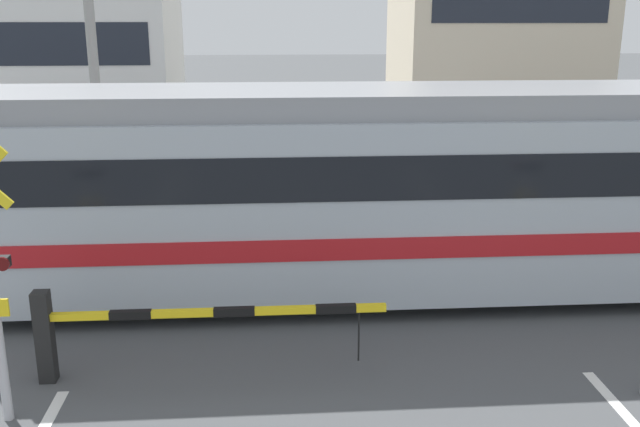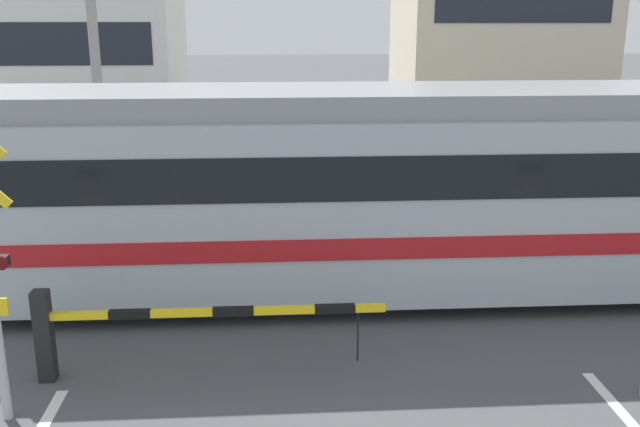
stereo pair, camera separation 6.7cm
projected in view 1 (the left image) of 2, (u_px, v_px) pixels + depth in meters
name	position (u px, v px, depth m)	size (l,w,h in m)	color
rail_track_near	(319.00, 307.00, 11.08)	(50.00, 0.10, 0.08)	#6B6051
rail_track_far	(313.00, 275.00, 12.46)	(50.00, 0.10, 0.08)	#6B6051
commuter_train	(517.00, 184.00, 11.53)	(17.12, 2.74, 3.34)	#ADB7C1
crossing_barrier_near	(138.00, 324.00, 8.83)	(4.35, 0.20, 1.19)	black
crossing_barrier_far	(427.00, 206.00, 14.24)	(4.35, 0.20, 1.19)	black
building_left_of_street	(91.00, 51.00, 24.32)	(5.67, 5.25, 6.46)	white
building_right_of_street	(495.00, 8.00, 24.93)	(6.79, 5.25, 9.25)	beige
utility_pole_streetside	(92.00, 49.00, 15.35)	(0.22, 0.22, 7.44)	gray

